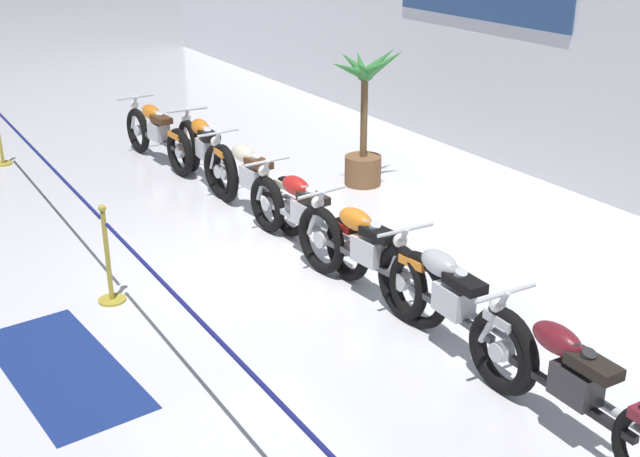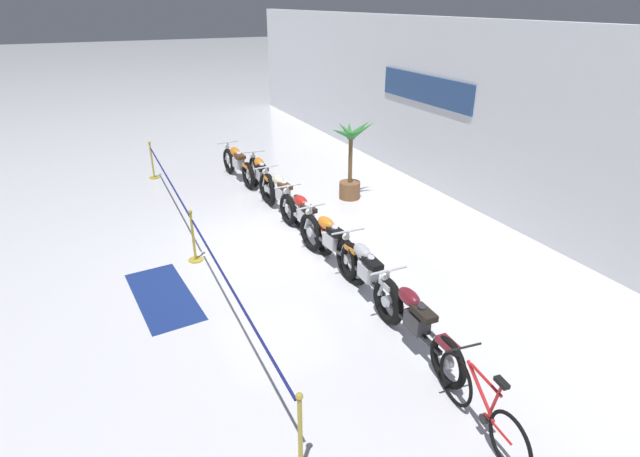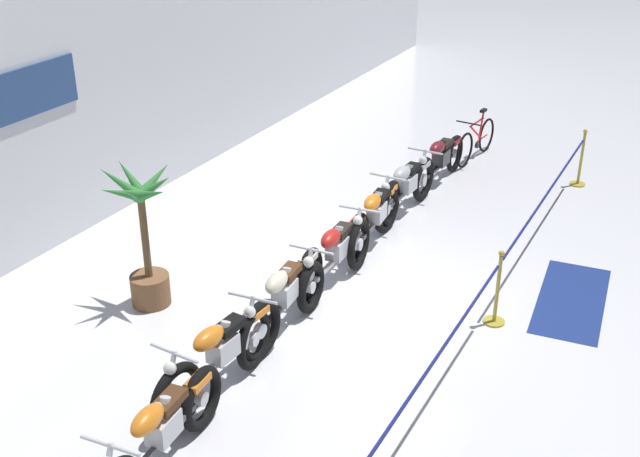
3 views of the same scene
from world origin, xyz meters
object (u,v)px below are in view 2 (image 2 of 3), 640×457
motorcycle_orange_1 (261,177)px  motorcycle_silver_5 (366,273)px  motorcycle_red_3 (305,218)px  motorcycle_orange_4 (331,242)px  motorcycle_orange_0 (238,164)px  motorcycle_maroon_6 (414,321)px  potted_palm_left_of_row (351,163)px  stanchion_mid_left (194,244)px  floor_banner (163,296)px  stanchion_far_left (177,198)px  bicycle (481,407)px  motorcycle_cream_2 (282,195)px  stanchion_mid_right (300,445)px

motorcycle_orange_1 → motorcycle_silver_5: motorcycle_orange_1 is taller
motorcycle_red_3 → motorcycle_orange_4: motorcycle_orange_4 is taller
motorcycle_orange_0 → motorcycle_maroon_6: size_ratio=0.99×
motorcycle_orange_0 → motorcycle_red_3: (4.15, 0.20, -0.01)m
motorcycle_silver_5 → potted_palm_left_of_row: potted_palm_left_of_row is taller
motorcycle_maroon_6 → stanchion_mid_left: bearing=-150.7°
potted_palm_left_of_row → motorcycle_orange_1: bearing=-120.8°
motorcycle_orange_0 → motorcycle_maroon_6: (8.17, 0.13, 0.01)m
motorcycle_maroon_6 → floor_banner: bearing=-134.4°
motorcycle_maroon_6 → stanchion_mid_left: (-3.98, -2.24, -0.11)m
motorcycle_orange_0 → stanchion_far_left: (2.66, -2.10, 0.28)m
potted_palm_left_of_row → bicycle: bearing=-16.9°
motorcycle_orange_1 → motorcycle_orange_0: bearing=-170.9°
motorcycle_cream_2 → bicycle: motorcycle_cream_2 is taller
stanchion_mid_right → stanchion_far_left: bearing=180.0°
motorcycle_cream_2 → stanchion_mid_right: bearing=-19.4°
potted_palm_left_of_row → floor_banner: size_ratio=0.95×
motorcycle_cream_2 → floor_banner: motorcycle_cream_2 is taller
motorcycle_maroon_6 → stanchion_mid_right: 2.54m
stanchion_mid_left → stanchion_mid_right: bearing=0.0°
motorcycle_maroon_6 → floor_banner: (-2.94, -3.01, -0.46)m
motorcycle_maroon_6 → floor_banner: motorcycle_maroon_6 is taller
motorcycle_cream_2 → potted_palm_left_of_row: size_ratio=1.21×
motorcycle_cream_2 → motorcycle_red_3: (1.40, -0.03, -0.02)m
motorcycle_orange_0 → bicycle: size_ratio=1.31×
stanchion_mid_right → floor_banner: size_ratio=0.50×
motorcycle_orange_4 → motorcycle_maroon_6: size_ratio=1.02×
bicycle → floor_banner: bearing=-147.9°
motorcycle_red_3 → bicycle: bearing=-2.5°
motorcycle_cream_2 → motorcycle_maroon_6: bearing=-1.0°
motorcycle_maroon_6 → bicycle: bearing=-6.4°
motorcycle_cream_2 → stanchion_far_left: (-0.09, -2.33, 0.26)m
motorcycle_orange_0 → motorcycle_cream_2: 2.77m
floor_banner → motorcycle_maroon_6: bearing=40.3°
motorcycle_maroon_6 → stanchion_mid_left: size_ratio=2.13×
motorcycle_orange_1 → bicycle: motorcycle_orange_1 is taller
motorcycle_silver_5 → bicycle: bearing=-4.5°
motorcycle_cream_2 → stanchion_mid_right: size_ratio=2.30×
potted_palm_left_of_row → stanchion_mid_left: (1.69, -4.26, -0.56)m
motorcycle_orange_1 → floor_banner: bearing=-38.6°
motorcycle_red_3 → motorcycle_silver_5: 2.56m
potted_palm_left_of_row → stanchion_far_left: bearing=-87.8°
motorcycle_maroon_6 → potted_palm_left_of_row: 6.04m
motorcycle_orange_0 → stanchion_mid_right: (9.36, -2.10, -0.10)m
motorcycle_orange_4 → stanchion_mid_left: bearing=-119.0°
motorcycle_orange_1 → motorcycle_cream_2: (1.41, 0.01, -0.01)m
motorcycle_orange_1 → stanchion_mid_right: 8.35m
motorcycle_orange_0 → motorcycle_maroon_6: 8.17m
motorcycle_orange_0 → stanchion_mid_left: bearing=-26.7°
motorcycle_maroon_6 → motorcycle_orange_4: bearing=179.3°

